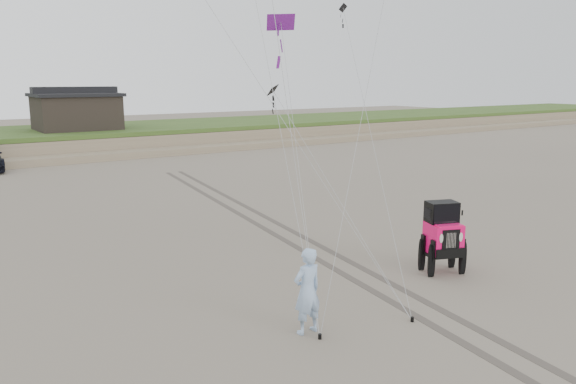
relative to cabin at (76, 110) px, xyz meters
name	(u,v)px	position (x,y,z in m)	size (l,w,h in m)	color
ground	(385,310)	(-2.00, -37.00, -3.24)	(160.00, 160.00, 0.00)	#6B6054
dune_ridge	(51,142)	(-2.00, 0.50, -2.42)	(160.00, 14.25, 1.73)	#7A6B54
cabin	(76,110)	(0.00, 0.00, 0.00)	(6.40, 5.40, 3.35)	black
jeep	(443,245)	(1.36, -35.91, -2.39)	(1.96, 4.55, 1.69)	#FC0B5F
man	(307,291)	(-4.34, -36.93, -2.24)	(0.73, 0.48, 1.99)	#8AAED5
stake_main	(320,336)	(-4.30, -37.35, -3.18)	(0.08, 0.08, 0.12)	black
stake_aux	(412,319)	(-1.94, -37.87, -3.18)	(0.08, 0.08, 0.12)	black
tire_tracks	(276,229)	(0.00, -29.00, -3.23)	(5.22, 29.74, 0.01)	#4C443D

